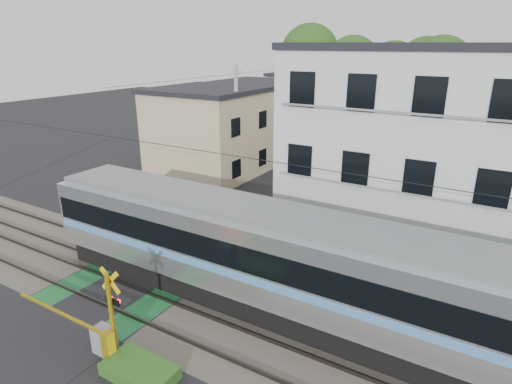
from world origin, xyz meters
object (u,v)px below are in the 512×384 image
Objects in this scene: crossing_signal_far at (150,222)px; apartment_block at (410,149)px; pedestrian at (354,143)px; crossing_signal_near at (104,335)px.

apartment_block is at bearing 27.78° from crossing_signal_far.
pedestrian is at bearing 116.01° from apartment_block.
crossing_signal_near is at bearing -54.71° from crossing_signal_far.
apartment_block reaches higher than crossing_signal_near.
apartment_block reaches higher than crossing_signal_far.
crossing_signal_near is 1.00× the size of crossing_signal_far.
crossing_signal_far is 13.14m from apartment_block.
pedestrian is (3.25, 21.89, 0.21)m from crossing_signal_far.
apartment_block is (11.09, 5.84, 3.94)m from crossing_signal_far.
apartment_block is at bearing 97.31° from pedestrian.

